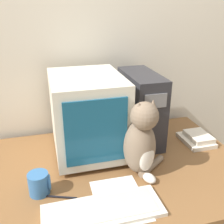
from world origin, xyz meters
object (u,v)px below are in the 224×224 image
object	(u,v)px
crt_monitor	(88,115)
mug	(39,184)
computer_tower	(141,108)
pen	(60,197)
keyboard	(103,210)
book_stack	(197,139)
cat	(141,142)

from	to	relation	value
crt_monitor	mug	distance (m)	0.44
crt_monitor	computer_tower	world-z (taller)	crt_monitor
pen	mug	size ratio (longest dim) A/B	1.43
computer_tower	pen	distance (m)	0.69
computer_tower	keyboard	distance (m)	0.67
computer_tower	book_stack	xyz separation A→B (m)	(0.32, -0.13, -0.18)
keyboard	cat	bearing A→B (deg)	41.64
computer_tower	pen	size ratio (longest dim) A/B	2.84
pen	mug	bearing A→B (deg)	145.46
keyboard	pen	size ratio (longest dim) A/B	3.34
pen	mug	distance (m)	0.11
computer_tower	pen	bearing A→B (deg)	-142.16
cat	keyboard	bearing A→B (deg)	-151.42
crt_monitor	pen	xyz separation A→B (m)	(-0.19, -0.35, -0.22)
keyboard	pen	distance (m)	0.21
computer_tower	keyboard	bearing A→B (deg)	-123.85
cat	pen	xyz separation A→B (m)	(-0.40, -0.08, -0.17)
keyboard	crt_monitor	bearing A→B (deg)	86.06
computer_tower	keyboard	xyz separation A→B (m)	(-0.36, -0.53, -0.20)
cat	book_stack	distance (m)	0.50
keyboard	pen	bearing A→B (deg)	140.82
keyboard	book_stack	distance (m)	0.79
crt_monitor	computer_tower	size ratio (longest dim) A/B	1.12
crt_monitor	book_stack	world-z (taller)	crt_monitor
crt_monitor	book_stack	distance (m)	0.68
crt_monitor	cat	size ratio (longest dim) A/B	1.20
computer_tower	mug	distance (m)	0.71
keyboard	book_stack	bearing A→B (deg)	30.84
pen	cat	bearing A→B (deg)	11.54
keyboard	book_stack	world-z (taller)	book_stack
keyboard	computer_tower	bearing A→B (deg)	56.15
cat	mug	xyz separation A→B (m)	(-0.48, -0.03, -0.12)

